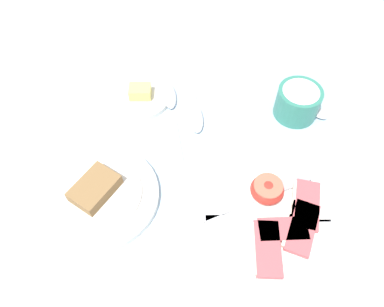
% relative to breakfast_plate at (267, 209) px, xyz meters
% --- Properties ---
extents(ground_plane, '(3.00, 3.00, 0.00)m').
position_rel_breakfast_plate_xyz_m(ground_plane, '(-0.08, -0.01, -0.01)').
color(ground_plane, '#A3BCD1').
extents(breakfast_plate, '(0.25, 0.25, 0.04)m').
position_rel_breakfast_plate_xyz_m(breakfast_plate, '(0.00, 0.00, 0.00)').
color(breakfast_plate, silver).
rests_on(breakfast_plate, ground_plane).
extents(bread_plate, '(0.19, 0.19, 0.04)m').
position_rel_breakfast_plate_xyz_m(bread_plate, '(-0.26, -0.03, -0.00)').
color(bread_plate, silver).
rests_on(bread_plate, ground_plane).
extents(sugar_cup, '(0.08, 0.08, 0.06)m').
position_rel_breakfast_plate_xyz_m(sugar_cup, '(0.03, 0.21, 0.02)').
color(sugar_cup, '#337F6B').
rests_on(sugar_cup, ground_plane).
extents(butter_dish, '(0.11, 0.11, 0.03)m').
position_rel_breakfast_plate_xyz_m(butter_dish, '(-0.25, 0.19, -0.00)').
color(butter_dish, silver).
rests_on(butter_dish, ground_plane).
extents(teaspoon_by_saucer, '(0.08, 0.19, 0.01)m').
position_rel_breakfast_plate_xyz_m(teaspoon_by_saucer, '(-0.19, 0.18, -0.01)').
color(teaspoon_by_saucer, silver).
rests_on(teaspoon_by_saucer, ground_plane).
extents(teaspoon_near_cup, '(0.07, 0.19, 0.01)m').
position_rel_breakfast_plate_xyz_m(teaspoon_near_cup, '(-0.15, 0.19, -0.01)').
color(teaspoon_near_cup, silver).
rests_on(teaspoon_near_cup, ground_plane).
extents(teaspoon_stray, '(0.17, 0.13, 0.01)m').
position_rel_breakfast_plate_xyz_m(teaspoon_stray, '(0.09, 0.21, -0.01)').
color(teaspoon_stray, silver).
rests_on(teaspoon_stray, ground_plane).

